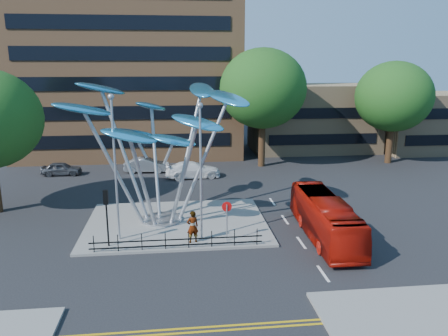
{
  "coord_description": "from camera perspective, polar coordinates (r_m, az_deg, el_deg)",
  "views": [
    {
      "loc": [
        -0.95,
        -21.96,
        10.71
      ],
      "look_at": [
        2.0,
        4.0,
        4.32
      ],
      "focal_mm": 35.0,
      "sensor_mm": 36.0,
      "label": 1
    }
  ],
  "objects": [
    {
      "name": "double_yellow_far",
      "position": [
        19.0,
        -2.65,
        -20.57
      ],
      "size": [
        40.0,
        0.12,
        0.01
      ],
      "primitive_type": "cube",
      "color": "gold",
      "rests_on": "ground"
    },
    {
      "name": "double_yellow_near",
      "position": [
        19.24,
        -2.71,
        -20.07
      ],
      "size": [
        40.0,
        0.12,
        0.01
      ],
      "primitive_type": "cube",
      "color": "gold",
      "rests_on": "ground"
    },
    {
      "name": "tree_right",
      "position": [
        44.95,
        5.1,
        10.28
      ],
      "size": [
        8.8,
        8.8,
        12.11
      ],
      "color": "black",
      "rests_on": "ground"
    },
    {
      "name": "tree_far",
      "position": [
        49.73,
        21.28,
        8.67
      ],
      "size": [
        8.0,
        8.0,
        10.81
      ],
      "color": "black",
      "rests_on": "ground"
    },
    {
      "name": "red_bus",
      "position": [
        27.92,
        13.03,
        -6.32
      ],
      "size": [
        2.53,
        9.43,
        2.61
      ],
      "primitive_type": "imported",
      "rotation": [
        0.0,
        0.0,
        -0.04
      ],
      "color": "#9F1007",
      "rests_on": "ground"
    },
    {
      "name": "parked_car_mid",
      "position": [
        43.94,
        -10.1,
        0.38
      ],
      "size": [
        4.42,
        1.75,
        1.43
      ],
      "primitive_type": "imported",
      "rotation": [
        0.0,
        0.0,
        1.52
      ],
      "color": "#95989C",
      "rests_on": "ground"
    },
    {
      "name": "parked_car_left",
      "position": [
        44.95,
        -20.45,
        -0.09
      ],
      "size": [
        3.75,
        1.53,
        1.27
      ],
      "primitive_type": "imported",
      "rotation": [
        0.0,
        0.0,
        1.56
      ],
      "color": "#43464C",
      "rests_on": "ground"
    },
    {
      "name": "low_building_far",
      "position": [
        59.21,
        25.22,
        5.45
      ],
      "size": [
        12.0,
        8.0,
        7.0
      ],
      "primitive_type": "cube",
      "color": "tan",
      "rests_on": "ground"
    },
    {
      "name": "parked_car_right",
      "position": [
        41.33,
        -4.08,
        -0.24
      ],
      "size": [
        5.31,
        2.48,
        1.5
      ],
      "primitive_type": "imported",
      "rotation": [
        0.0,
        0.0,
        1.64
      ],
      "color": "white",
      "rests_on": "ground"
    },
    {
      "name": "leaf_sculpture",
      "position": [
        28.92,
        -8.68,
        5.96
      ],
      "size": [
        12.72,
        9.54,
        9.51
      ],
      "color": "#9EA0A5",
      "rests_on": "traffic_island"
    },
    {
      "name": "brick_tower",
      "position": [
        54.37,
        -12.4,
        17.97
      ],
      "size": [
        25.0,
        15.0,
        30.0
      ],
      "primitive_type": "cube",
      "color": "#996842",
      "rests_on": "ground"
    },
    {
      "name": "street_lamp_left",
      "position": [
        26.26,
        -14.11,
        1.56
      ],
      "size": [
        0.36,
        0.36,
        8.8
      ],
      "color": "#9EA0A5",
      "rests_on": "traffic_island"
    },
    {
      "name": "pedestrian_railing_front",
      "position": [
        25.75,
        -6.15,
        -9.57
      ],
      "size": [
        10.0,
        0.06,
        1.0
      ],
      "color": "black",
      "rests_on": "traffic_island"
    },
    {
      "name": "street_lamp_right",
      "position": [
        25.63,
        -3.08,
        1.07
      ],
      "size": [
        0.36,
        0.36,
        8.3
      ],
      "color": "#9EA0A5",
      "rests_on": "traffic_island"
    },
    {
      "name": "traffic_light_island",
      "position": [
        26.08,
        -15.13,
        -4.83
      ],
      "size": [
        0.28,
        0.18,
        3.42
      ],
      "color": "black",
      "rests_on": "traffic_island"
    },
    {
      "name": "no_entry_sign_island",
      "position": [
        26.21,
        0.37,
        -6.09
      ],
      "size": [
        0.6,
        0.1,
        2.45
      ],
      "color": "#9EA0A5",
      "rests_on": "traffic_island"
    },
    {
      "name": "ground",
      "position": [
        24.45,
        -3.68,
        -12.26
      ],
      "size": [
        120.0,
        120.0,
        0.0
      ],
      "primitive_type": "plane",
      "color": "black",
      "rests_on": "ground"
    },
    {
      "name": "traffic_island",
      "position": [
        29.92,
        -6.2,
        -7.16
      ],
      "size": [
        12.0,
        9.0,
        0.15
      ],
      "primitive_type": "cube",
      "color": "slate",
      "rests_on": "ground"
    },
    {
      "name": "low_building_near",
      "position": [
        55.07,
        11.57,
        6.47
      ],
      "size": [
        15.0,
        8.0,
        8.0
      ],
      "primitive_type": "cube",
      "color": "tan",
      "rests_on": "ground"
    },
    {
      "name": "pedestrian",
      "position": [
        26.29,
        -4.13,
        -7.65
      ],
      "size": [
        0.82,
        0.64,
        1.97
      ],
      "primitive_type": "imported",
      "rotation": [
        0.0,
        0.0,
        3.4
      ],
      "color": "gray",
      "rests_on": "traffic_island"
    }
  ]
}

